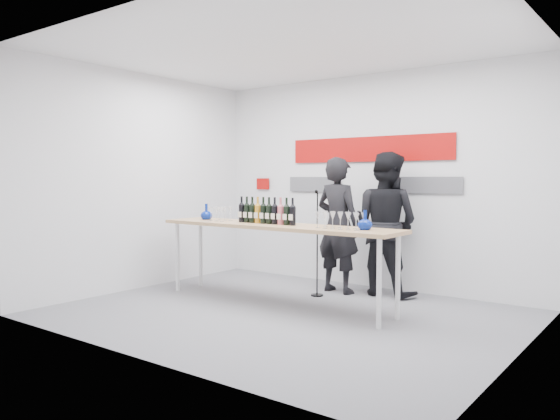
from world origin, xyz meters
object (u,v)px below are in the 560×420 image
(presenter_left, at_px, (338,225))
(mic_stand, at_px, (317,264))
(presenter_right, at_px, (386,224))
(tasting_table, at_px, (275,230))

(presenter_left, relative_size, mic_stand, 1.31)
(presenter_right, height_order, mic_stand, presenter_right)
(mic_stand, bearing_deg, tasting_table, -91.53)
(presenter_left, distance_m, mic_stand, 0.62)
(presenter_left, relative_size, presenter_right, 0.97)
(presenter_left, height_order, mic_stand, presenter_left)
(presenter_right, bearing_deg, tasting_table, 62.07)
(presenter_left, xyz_separation_m, mic_stand, (-0.09, -0.37, -0.49))
(tasting_table, distance_m, mic_stand, 0.86)
(presenter_left, xyz_separation_m, presenter_right, (0.58, 0.24, 0.03))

